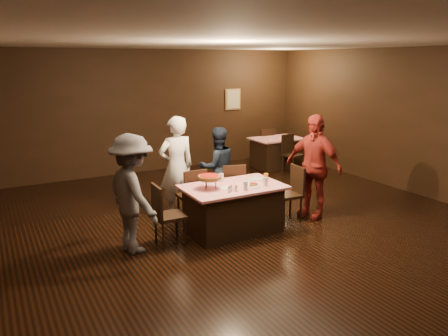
{
  "coord_description": "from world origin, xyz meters",
  "views": [
    {
      "loc": [
        -3.76,
        -5.36,
        2.72
      ],
      "look_at": [
        -0.39,
        0.76,
        1.0
      ],
      "focal_mm": 35.0,
      "sensor_mm": 36.0,
      "label": 1
    }
  ],
  "objects_px": {
    "chair_far_left": "(191,195)",
    "glass_front_left": "(246,186)",
    "chair_far_right": "(231,188)",
    "glass_back": "(221,178)",
    "back_table": "(276,153)",
    "diner_white_jacket": "(176,167)",
    "plate_empty": "(257,179)",
    "chair_back_far": "(264,145)",
    "glass_front_right": "(265,182)",
    "diner_navy_hoodie": "(217,167)",
    "main_table": "(233,209)",
    "pizza_stand": "(209,177)",
    "diner_grey_knit": "(132,194)",
    "glass_amber": "(266,178)",
    "chair_end_left": "(170,215)",
    "diner_red_shirt": "(313,166)",
    "chair_end_right": "(288,194)",
    "chair_back_near": "(293,154)"
  },
  "relations": [
    {
      "from": "chair_far_left",
      "to": "glass_front_left",
      "type": "relative_size",
      "value": 6.79
    },
    {
      "from": "chair_far_right",
      "to": "glass_back",
      "type": "xyz_separation_m",
      "value": [
        -0.45,
        -0.45,
        0.37
      ]
    },
    {
      "from": "back_table",
      "to": "chair_far_right",
      "type": "xyz_separation_m",
      "value": [
        -2.81,
        -2.55,
        0.09
      ]
    },
    {
      "from": "chair_far_left",
      "to": "glass_front_left",
      "type": "height_order",
      "value": "chair_far_left"
    },
    {
      "from": "diner_white_jacket",
      "to": "plate_empty",
      "type": "distance_m",
      "value": 1.44
    },
    {
      "from": "chair_back_far",
      "to": "glass_front_right",
      "type": "relative_size",
      "value": 6.79
    },
    {
      "from": "diner_navy_hoodie",
      "to": "back_table",
      "type": "bearing_deg",
      "value": -138.31
    },
    {
      "from": "chair_far_right",
      "to": "diner_navy_hoodie",
      "type": "relative_size",
      "value": 0.62
    },
    {
      "from": "chair_far_right",
      "to": "glass_front_right",
      "type": "xyz_separation_m",
      "value": [
        0.05,
        -1.0,
        0.37
      ]
    },
    {
      "from": "main_table",
      "to": "glass_back",
      "type": "height_order",
      "value": "glass_back"
    },
    {
      "from": "main_table",
      "to": "diner_white_jacket",
      "type": "xyz_separation_m",
      "value": [
        -0.5,
        1.13,
        0.52
      ]
    },
    {
      "from": "main_table",
      "to": "chair_far_left",
      "type": "bearing_deg",
      "value": 118.07
    },
    {
      "from": "plate_empty",
      "to": "pizza_stand",
      "type": "bearing_deg",
      "value": -173.99
    },
    {
      "from": "plate_empty",
      "to": "glass_front_right",
      "type": "distance_m",
      "value": 0.42
    },
    {
      "from": "back_table",
      "to": "glass_front_right",
      "type": "height_order",
      "value": "glass_front_right"
    },
    {
      "from": "diner_grey_knit",
      "to": "chair_far_left",
      "type": "bearing_deg",
      "value": -71.55
    },
    {
      "from": "chair_far_left",
      "to": "chair_far_right",
      "type": "bearing_deg",
      "value": -179.94
    },
    {
      "from": "chair_back_far",
      "to": "glass_amber",
      "type": "relative_size",
      "value": 6.79
    },
    {
      "from": "chair_end_left",
      "to": "diner_grey_knit",
      "type": "xyz_separation_m",
      "value": [
        -0.54,
        0.05,
        0.39
      ]
    },
    {
      "from": "diner_red_shirt",
      "to": "glass_front_right",
      "type": "xyz_separation_m",
      "value": [
        -1.14,
        -0.19,
        -0.08
      ]
    },
    {
      "from": "main_table",
      "to": "diner_red_shirt",
      "type": "relative_size",
      "value": 0.87
    },
    {
      "from": "diner_red_shirt",
      "to": "glass_amber",
      "type": "height_order",
      "value": "diner_red_shirt"
    },
    {
      "from": "main_table",
      "to": "chair_end_right",
      "type": "distance_m",
      "value": 1.1
    },
    {
      "from": "main_table",
      "to": "plate_empty",
      "type": "bearing_deg",
      "value": 15.26
    },
    {
      "from": "glass_front_left",
      "to": "glass_amber",
      "type": "distance_m",
      "value": 0.6
    },
    {
      "from": "glass_front_left",
      "to": "glass_front_right",
      "type": "relative_size",
      "value": 1.0
    },
    {
      "from": "chair_back_far",
      "to": "diner_white_jacket",
      "type": "xyz_separation_m",
      "value": [
        -3.72,
        -2.77,
        0.43
      ]
    },
    {
      "from": "main_table",
      "to": "diner_white_jacket",
      "type": "distance_m",
      "value": 1.34
    },
    {
      "from": "chair_far_right",
      "to": "plate_empty",
      "type": "height_order",
      "value": "chair_far_right"
    },
    {
      "from": "diner_grey_knit",
      "to": "plate_empty",
      "type": "xyz_separation_m",
      "value": [
        2.19,
        0.1,
        -0.09
      ]
    },
    {
      "from": "chair_far_right",
      "to": "chair_end_right",
      "type": "xyz_separation_m",
      "value": [
        0.7,
        -0.75,
        0.0
      ]
    },
    {
      "from": "chair_far_left",
      "to": "plate_empty",
      "type": "xyz_separation_m",
      "value": [
        0.95,
        -0.6,
        0.3
      ]
    },
    {
      "from": "chair_back_near",
      "to": "diner_grey_knit",
      "type": "relative_size",
      "value": 0.55
    },
    {
      "from": "diner_red_shirt",
      "to": "diner_grey_knit",
      "type": "bearing_deg",
      "value": -111.11
    },
    {
      "from": "back_table",
      "to": "chair_back_far",
      "type": "relative_size",
      "value": 1.37
    },
    {
      "from": "diner_white_jacket",
      "to": "plate_empty",
      "type": "relative_size",
      "value": 7.2
    },
    {
      "from": "chair_far_left",
      "to": "diner_red_shirt",
      "type": "bearing_deg",
      "value": 157.97
    },
    {
      "from": "chair_far_left",
      "to": "glass_front_left",
      "type": "bearing_deg",
      "value": 113.26
    },
    {
      "from": "chair_back_far",
      "to": "glass_front_left",
      "type": "bearing_deg",
      "value": 54.7
    },
    {
      "from": "chair_back_far",
      "to": "glass_front_right",
      "type": "height_order",
      "value": "chair_back_far"
    },
    {
      "from": "diner_grey_knit",
      "to": "diner_red_shirt",
      "type": "height_order",
      "value": "diner_red_shirt"
    },
    {
      "from": "diner_navy_hoodie",
      "to": "glass_back",
      "type": "relative_size",
      "value": 10.89
    },
    {
      "from": "diner_white_jacket",
      "to": "glass_back",
      "type": "height_order",
      "value": "diner_white_jacket"
    },
    {
      "from": "chair_back_far",
      "to": "glass_back",
      "type": "height_order",
      "value": "chair_back_far"
    },
    {
      "from": "back_table",
      "to": "plate_empty",
      "type": "distance_m",
      "value": 4.14
    },
    {
      "from": "back_table",
      "to": "diner_red_shirt",
      "type": "relative_size",
      "value": 0.71
    },
    {
      "from": "diner_grey_knit",
      "to": "glass_front_right",
      "type": "height_order",
      "value": "diner_grey_knit"
    },
    {
      "from": "chair_far_right",
      "to": "plate_empty",
      "type": "xyz_separation_m",
      "value": [
        0.15,
        -0.6,
        0.3
      ]
    },
    {
      "from": "diner_white_jacket",
      "to": "diner_grey_knit",
      "type": "relative_size",
      "value": 1.04
    },
    {
      "from": "chair_end_left",
      "to": "chair_back_far",
      "type": "bearing_deg",
      "value": -46.36
    }
  ]
}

